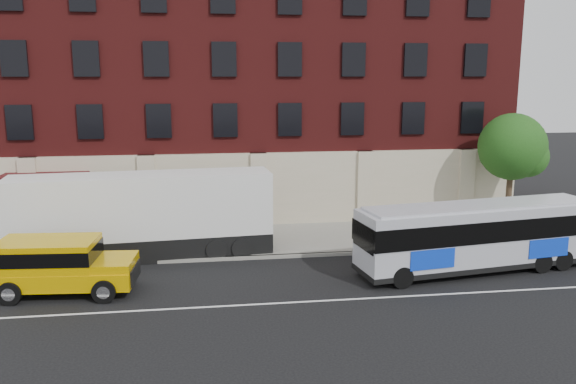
{
  "coord_description": "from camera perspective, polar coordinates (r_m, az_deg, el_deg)",
  "views": [
    {
      "loc": [
        -2.9,
        -20.08,
        8.36
      ],
      "look_at": [
        0.74,
        5.5,
        3.21
      ],
      "focal_mm": 36.85,
      "sensor_mm": 36.0,
      "label": 1
    }
  ],
  "objects": [
    {
      "name": "ground",
      "position": [
        21.94,
        0.11,
        -11.13
      ],
      "size": [
        120.0,
        120.0,
        0.0
      ],
      "primitive_type": "plane",
      "color": "black",
      "rests_on": "ground"
    },
    {
      "name": "sidewalk",
      "position": [
        30.37,
        -2.32,
        -4.57
      ],
      "size": [
        60.0,
        6.0,
        0.15
      ],
      "primitive_type": "cube",
      "color": "gray",
      "rests_on": "ground"
    },
    {
      "name": "yellow_suv",
      "position": [
        24.56,
        -21.35,
        -6.39
      ],
      "size": [
        5.73,
        2.81,
        2.15
      ],
      "color": "#D09F00",
      "rests_on": "ground"
    },
    {
      "name": "lane_line",
      "position": [
        22.4,
        -0.07,
        -10.63
      ],
      "size": [
        60.0,
        0.12,
        0.01
      ],
      "primitive_type": "cube",
      "color": "silver",
      "rests_on": "ground"
    },
    {
      "name": "building",
      "position": [
        37.12,
        -3.69,
        10.05
      ],
      "size": [
        30.0,
        12.1,
        15.0
      ],
      "color": "#561414",
      "rests_on": "sidewalk"
    },
    {
      "name": "shipping_container",
      "position": [
        27.98,
        -13.82,
        -2.33
      ],
      "size": [
        11.89,
        3.28,
        3.91
      ],
      "color": "black",
      "rests_on": "ground"
    },
    {
      "name": "kerb",
      "position": [
        27.51,
        -1.68,
        -6.26
      ],
      "size": [
        60.0,
        0.25,
        0.15
      ],
      "primitive_type": "cube",
      "color": "gray",
      "rests_on": "ground"
    },
    {
      "name": "sign_pole",
      "position": [
        27.69,
        -19.54,
        -3.84
      ],
      "size": [
        0.3,
        0.2,
        2.5
      ],
      "color": "slate",
      "rests_on": "ground"
    },
    {
      "name": "city_bus",
      "position": [
        26.68,
        17.97,
        -3.89
      ],
      "size": [
        11.04,
        3.87,
        2.96
      ],
      "color": "#B1B3BC",
      "rests_on": "ground"
    },
    {
      "name": "street_tree",
      "position": [
        34.06,
        20.88,
        3.87
      ],
      "size": [
        3.6,
        3.6,
        6.2
      ],
      "color": "#3E2C1F",
      "rests_on": "sidewalk"
    }
  ]
}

